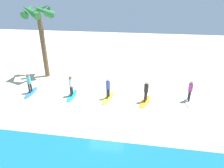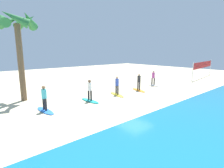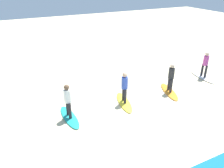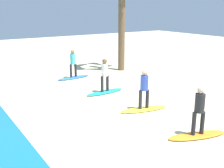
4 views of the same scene
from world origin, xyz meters
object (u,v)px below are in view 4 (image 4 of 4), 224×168
Objects in this scene: surfer_orange at (199,107)px; surfer_teal at (105,73)px; surfer_yellow at (144,86)px; surfboard_orange at (197,135)px; surfboard_yellow at (143,109)px; surfboard_teal at (105,92)px; surfer_blue at (73,61)px; surfboard_blue at (74,78)px.

surfer_teal is (5.84, -0.04, 0.00)m from surfer_orange.
surfer_yellow is 2.95m from surfer_teal.
surfer_orange reaches higher than surfboard_orange.
surfboard_yellow is 0.99m from surfer_yellow.
surfer_yellow reaches higher than surfboard_yellow.
surfboard_teal is (5.84, -0.04, 0.00)m from surfboard_orange.
surfboard_yellow is 1.00× the size of surfboard_teal.
surfer_orange and surfer_teal have the same top height.
surfboard_orange is at bearing 86.92° from surfboard_teal.
surfer_yellow is at bearing -179.43° from surfer_blue.
surfboard_teal is at bearing -73.14° from surfboard_orange.
surfer_blue is at bearing -92.56° from surfboard_teal.
surfer_teal is at bearing -76.40° from surfboard_yellow.
surfer_orange is at bearing 178.21° from surfer_yellow.
surfer_teal is (5.84, -0.04, 0.99)m from surfboard_orange.
surfboard_blue is (3.55, 0.01, 0.00)m from surfboard_teal.
surfboard_orange and surfboard_yellow have the same top height.
surfer_orange is 2.88m from surfer_yellow.
surfer_orange is 9.43m from surfboard_blue.
surfer_teal reaches higher than surfboard_yellow.
surfboard_blue is at bearing -92.56° from surfboard_teal.
surfboard_blue is at bearing 0.57° from surfer_yellow.
surfboard_teal is at bearing 1.04° from surfer_yellow.
surfer_orange is at bearing 85.78° from surfboard_blue.
surfboard_orange is 1.28× the size of surfer_orange.
surfer_teal is at bearing 86.10° from surfboard_blue.
surfboard_yellow is 2.95m from surfboard_teal.
surfboard_orange is 9.43m from surfer_blue.
surfboard_teal is at bearing 86.10° from surfboard_blue.
surfer_yellow is 6.50m from surfer_blue.
surfboard_teal is (5.84, -0.04, -0.99)m from surfer_orange.
surfer_teal reaches higher than surfboard_blue.
surfer_yellow is (0.00, -0.00, 0.99)m from surfboard_yellow.
surfer_yellow is 1.00× the size of surfer_blue.
surfboard_blue is at bearing -72.94° from surfboard_orange.
surfer_yellow reaches higher than surfboard_blue.
surfboard_orange is 1.00× the size of surfboard_teal.
surfer_orange is (0.00, 0.00, 0.99)m from surfboard_orange.
surfer_orange is at bearing 100.77° from surfboard_yellow.
surfer_teal is at bearing -0.36° from surfer_orange.
surfer_teal and surfer_blue have the same top height.
surfer_orange is 1.00× the size of surfer_blue.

